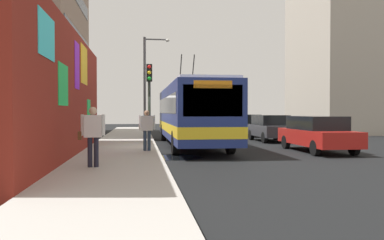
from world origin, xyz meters
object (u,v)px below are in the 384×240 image
object	(u,v)px
parked_car_red	(317,133)
parked_car_white	(230,123)
city_bus	(191,112)
pedestrian_at_curb	(147,127)
pedestrian_near_wall	(93,131)
traffic_light	(149,90)
parked_car_black	(246,125)
parked_car_dark_gray	(271,127)
street_lamp	(148,79)

from	to	relation	value
parked_car_red	parked_car_white	bearing A→B (deg)	0.00
city_bus	parked_car_white	world-z (taller)	city_bus
parked_car_red	pedestrian_at_curb	world-z (taller)	pedestrian_at_curb
pedestrian_near_wall	traffic_light	world-z (taller)	traffic_light
parked_car_black	traffic_light	distance (m)	11.84
parked_car_dark_gray	street_lamp	bearing A→B (deg)	52.32
city_bus	parked_car_red	world-z (taller)	city_bus
parked_car_red	street_lamp	bearing A→B (deg)	31.36
parked_car_dark_gray	parked_car_black	xyz separation A→B (m)	(5.45, -0.00, -0.00)
parked_car_black	pedestrian_at_curb	distance (m)	13.98
parked_car_dark_gray	pedestrian_near_wall	xyz separation A→B (m)	(-11.14, 9.19, 0.37)
parked_car_white	pedestrian_at_curb	xyz separation A→B (m)	(-16.99, 7.52, 0.31)
parked_car_dark_gray	pedestrian_near_wall	world-z (taller)	pedestrian_near_wall
parked_car_dark_gray	parked_car_white	size ratio (longest dim) A/B	1.00
city_bus	parked_car_red	bearing A→B (deg)	-124.08
parked_car_black	traffic_light	world-z (taller)	traffic_light
parked_car_white	pedestrian_near_wall	bearing A→B (deg)	157.15
city_bus	parked_car_dark_gray	xyz separation A→B (m)	(2.78, -5.20, -0.92)
parked_car_dark_gray	traffic_light	distance (m)	8.43
city_bus	street_lamp	bearing A→B (deg)	13.75
street_lamp	parked_car_white	bearing A→B (deg)	-55.07
parked_car_white	street_lamp	xyz separation A→B (m)	(-5.06, 7.25, 3.31)
pedestrian_at_curb	traffic_light	size ratio (longest dim) A/B	0.43
traffic_light	parked_car_black	bearing A→B (deg)	-39.03
parked_car_dark_gray	pedestrian_near_wall	distance (m)	14.45
city_bus	parked_car_black	distance (m)	9.78
city_bus	pedestrian_near_wall	world-z (taller)	city_bus
parked_car_white	pedestrian_near_wall	xyz separation A→B (m)	(-21.80, 9.19, 0.36)
parked_car_white	pedestrian_near_wall	size ratio (longest dim) A/B	2.32
traffic_light	parked_car_dark_gray	bearing A→B (deg)	-63.83
city_bus	parked_car_red	distance (m)	6.34
parked_car_red	parked_car_black	world-z (taller)	same
street_lamp	pedestrian_at_curb	bearing A→B (deg)	178.72
city_bus	street_lamp	world-z (taller)	street_lamp
parked_car_white	pedestrian_at_curb	world-z (taller)	pedestrian_at_curb
pedestrian_at_curb	parked_car_dark_gray	bearing A→B (deg)	-49.89
street_lamp	traffic_light	bearing A→B (deg)	179.37
city_bus	parked_car_red	size ratio (longest dim) A/B	2.55
city_bus	pedestrian_at_curb	bearing A→B (deg)	146.93
parked_car_red	parked_car_dark_gray	world-z (taller)	same
parked_car_red	parked_car_white	world-z (taller)	same
parked_car_black	street_lamp	bearing A→B (deg)	88.86
pedestrian_near_wall	street_lamp	size ratio (longest dim) A/B	0.25
city_bus	parked_car_black	world-z (taller)	city_bus
parked_car_white	pedestrian_near_wall	world-z (taller)	pedestrian_near_wall
city_bus	parked_car_dark_gray	distance (m)	5.97
parked_car_dark_gray	street_lamp	xyz separation A→B (m)	(5.60, 7.25, 3.31)
parked_car_white	street_lamp	bearing A→B (deg)	124.93
parked_car_white	parked_car_black	bearing A→B (deg)	-180.00
parked_car_red	parked_car_white	size ratio (longest dim) A/B	1.19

